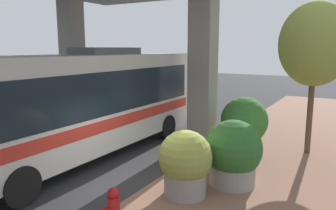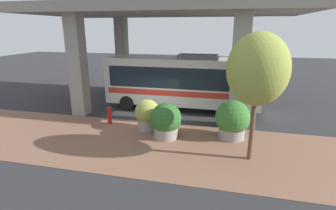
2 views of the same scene
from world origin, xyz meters
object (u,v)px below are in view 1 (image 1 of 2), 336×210
Objects in this scene: planter_middle at (244,124)px; street_tree_near at (315,44)px; planter_front at (233,154)px; bus at (88,99)px; planter_back at (185,163)px.

street_tree_near is at bearing -160.10° from planter_middle.
planter_middle is at bearing -77.79° from planter_front.
planter_front is at bearing 70.68° from street_tree_near.
street_tree_near is (-2.11, -0.76, 2.87)m from planter_middle.
bus is 5.65m from planter_middle.
bus is 5.57× the size of planter_front.
planter_front is 0.34× the size of street_tree_near.
planter_front is 0.92× the size of planter_middle.
planter_front is 1.49m from planter_back.
bus is 5.15× the size of planter_middle.
street_tree_near is (-6.51, -4.15, 1.82)m from bus.
street_tree_near reaches higher than planter_front.
planter_back is at bearing 67.01° from street_tree_near.
bus reaches higher than planter_front.
planter_middle is at bearing 19.90° from street_tree_near.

